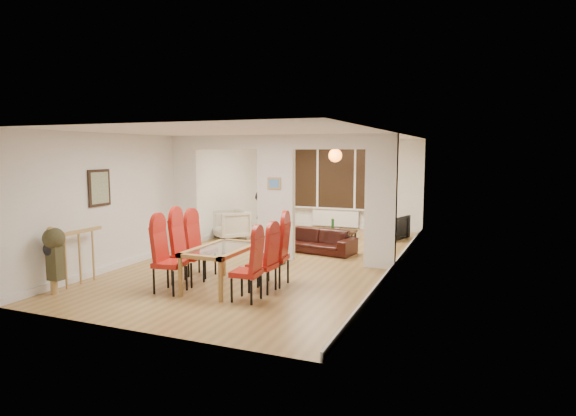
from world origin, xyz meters
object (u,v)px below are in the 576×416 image
Objects in this scene: dining_chair_lb at (188,251)px; dining_chair_ra at (246,268)px; dining_table at (222,268)px; dining_chair_lc at (202,247)px; bottle at (333,224)px; bowl at (337,229)px; dining_chair_rb at (262,261)px; television at (397,228)px; person at (264,204)px; dining_chair_rc at (274,252)px; armchair at (231,225)px; sofa at (317,241)px; dining_chair_la at (170,258)px; coffee_table at (337,234)px.

dining_chair_lb is 1.13× the size of dining_chair_ra.
dining_table is 0.92m from dining_chair_lc.
bottle is 0.24m from bowl.
dining_chair_lb reaches higher than dining_chair_ra.
dining_chair_rb is 0.99× the size of television.
dining_table is 1.44× the size of dining_chair_rb.
dining_chair_rc is at bearing 36.85° from person.
dining_chair_rc reaches higher than dining_chair_ra.
bottle is (2.40, 1.16, -0.01)m from armchair.
person is (-1.80, 1.08, 0.65)m from sofa.
sofa is at bearing 165.42° from television.
dining_chair_la is at bearing -151.20° from dining_chair_rb.
person is 1.99m from bowl.
dining_chair_lc is at bearing -105.01° from coffee_table.
dining_chair_rc is 4.71m from bottle.
coffee_table is 0.31m from bottle.
dining_chair_ra is 5.26m from person.
dining_table is 1.30× the size of dining_chair_la.
television is (1.23, 5.54, -0.21)m from dining_chair_rb.
person is (-1.99, 3.90, 0.35)m from dining_chair_rc.
dining_chair_rb reaches higher than armchair.
dining_chair_lb is 0.66× the size of sofa.
dining_table is at bearing 178.00° from television.
dining_chair_la is 0.52m from dining_chair_lb.
dining_chair_ra is 1.01× the size of television.
sofa is 2.12× the size of armchair.
dining_chair_lb is 1.20× the size of coffee_table.
dining_chair_lc is 3.91m from person.
dining_chair_lb is at bearing 17.69° from person.
coffee_table is at bearing 121.96° from person.
dining_chair_rb is 3.48× the size of bottle.
bottle is (0.34, 5.18, 0.03)m from dining_table.
dining_table is 1.43× the size of television.
dining_chair_lb is 5.28m from coffee_table.
dining_chair_lb is at bearing -82.21° from dining_chair_lc.
dining_chair_rb is at bearing -99.08° from dining_chair_rc.
dining_chair_rc is at bearing -12.07° from armchair.
sofa is at bearing 61.90° from dining_chair_lb.
person is at bearing 107.79° from dining_chair_ra.
bottle is at bearing 77.24° from dining_chair_lc.
dining_chair_lb is 5.20m from bowl.
television is at bearing 62.33° from dining_chair_lc.
dining_chair_rb is (0.02, 0.52, -0.01)m from dining_chair_ra.
dining_chair_la is at bearing -99.80° from bottle.
dining_chair_la is at bearing -97.42° from sofa.
bowl is at bearing 127.97° from television.
dining_chair_lb is (-0.66, -0.03, 0.24)m from dining_table.
dining_chair_lc is 0.96× the size of dining_chair_rc.
dining_chair_ra is 0.92× the size of dining_chair_rc.
dining_chair_lb is 3.97× the size of bottle.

